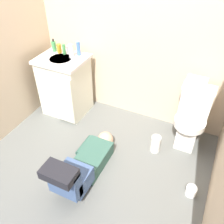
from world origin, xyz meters
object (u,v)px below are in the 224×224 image
(person_plumber, at_px, (83,165))
(toilet_paper_roll, at_px, (191,191))
(tissue_box, at_px, (197,82))
(bottle_pink, at_px, (70,49))
(toilet, at_px, (191,118))
(bottle_white, at_px, (71,51))
(paper_towel_roll, at_px, (155,144))
(bottle_green, at_px, (64,49))
(faucet, at_px, (67,50))
(bottle_blue, at_px, (78,49))
(soap_dispenser, at_px, (54,46))
(bottle_amber, at_px, (59,48))
(vanity_cabinet, at_px, (65,85))

(person_plumber, height_order, toilet_paper_roll, person_plumber)
(person_plumber, xyz_separation_m, tissue_box, (0.83, 1.09, 0.62))
(tissue_box, bearing_deg, bottle_pink, -178.75)
(toilet, xyz_separation_m, tissue_box, (-0.05, 0.09, 0.43))
(bottle_pink, bearing_deg, bottle_white, -52.06)
(bottle_white, bearing_deg, paper_towel_roll, -12.84)
(bottle_green, bearing_deg, faucet, 57.64)
(bottle_pink, distance_m, paper_towel_roll, 1.58)
(paper_towel_roll, distance_m, toilet_paper_roll, 0.66)
(bottle_white, distance_m, bottle_blue, 0.11)
(soap_dispenser, relative_size, bottle_green, 1.25)
(bottle_blue, height_order, paper_towel_roll, bottle_blue)
(bottle_white, xyz_separation_m, paper_towel_roll, (1.26, -0.29, -0.80))
(tissue_box, xyz_separation_m, toilet_paper_roll, (0.25, -0.82, -0.75))
(bottle_amber, xyz_separation_m, bottle_blue, (0.27, 0.04, 0.03))
(bottle_white, bearing_deg, faucet, 143.26)
(bottle_amber, distance_m, bottle_pink, 0.15)
(faucet, distance_m, bottle_amber, 0.11)
(toilet_paper_roll, bearing_deg, bottle_pink, 156.81)
(bottle_white, bearing_deg, vanity_cabinet, -149.63)
(tissue_box, distance_m, bottle_pink, 1.59)
(bottle_amber, bearing_deg, toilet, -0.74)
(tissue_box, height_order, bottle_amber, bottle_amber)
(paper_towel_roll, bearing_deg, bottle_amber, 166.98)
(faucet, xyz_separation_m, tissue_box, (1.63, 0.04, -0.07))
(vanity_cabinet, bearing_deg, bottle_green, 103.81)
(bottle_amber, bearing_deg, toilet_paper_roll, -20.80)
(person_plumber, height_order, bottle_green, bottle_green)
(vanity_cabinet, distance_m, tissue_box, 1.68)
(faucet, distance_m, tissue_box, 1.63)
(bottle_green, bearing_deg, soap_dispenser, 174.17)
(vanity_cabinet, relative_size, bottle_amber, 7.14)
(toilet, relative_size, bottle_blue, 4.28)
(vanity_cabinet, relative_size, toilet_paper_roll, 7.45)
(person_plumber, relative_size, bottle_blue, 6.08)
(person_plumber, relative_size, soap_dispenser, 6.42)
(faucet, bearing_deg, bottle_blue, 5.37)
(bottle_pink, xyz_separation_m, bottle_blue, (0.12, 0.01, 0.03))
(bottle_blue, distance_m, paper_towel_roll, 1.50)
(bottle_blue, bearing_deg, toilet, -2.52)
(toilet, relative_size, faucet, 7.50)
(vanity_cabinet, xyz_separation_m, tissue_box, (1.63, 0.18, 0.38))
(toilet, height_order, bottle_white, bottle_white)
(toilet, bearing_deg, bottle_blue, 177.48)
(faucet, distance_m, bottle_white, 0.14)
(paper_towel_roll, bearing_deg, bottle_green, 166.56)
(faucet, relative_size, toilet_paper_roll, 0.91)
(bottle_white, height_order, toilet_paper_roll, bottle_white)
(vanity_cabinet, xyz_separation_m, bottle_green, (-0.03, 0.11, 0.47))
(toilet, xyz_separation_m, bottle_pink, (-1.63, 0.06, 0.51))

